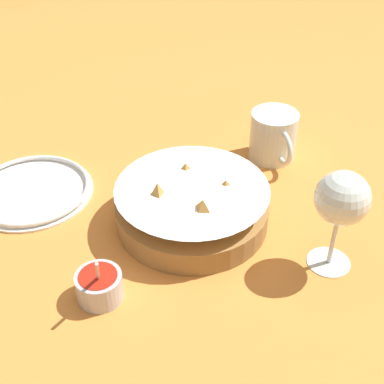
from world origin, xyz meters
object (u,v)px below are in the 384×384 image
at_px(beer_mug, 273,137).
at_px(food_basket, 192,207).
at_px(sauce_cup, 99,285).
at_px(wine_glass, 342,201).
at_px(side_plate, 32,190).

bearing_deg(beer_mug, food_basket, -54.30).
relative_size(food_basket, beer_mug, 1.98).
bearing_deg(beer_mug, sauce_cup, -54.32).
bearing_deg(wine_glass, sauce_cup, -94.46).
relative_size(food_basket, sauce_cup, 2.50).
xyz_separation_m(beer_mug, side_plate, (-0.01, -0.46, -0.04)).
bearing_deg(sauce_cup, beer_mug, 125.68).
bearing_deg(side_plate, sauce_cup, 17.05).
xyz_separation_m(food_basket, sauce_cup, (0.12, -0.17, -0.01)).
height_order(sauce_cup, side_plate, sauce_cup).
distance_m(sauce_cup, side_plate, 0.29).
height_order(food_basket, beer_mug, beer_mug).
bearing_deg(food_basket, beer_mug, 125.70).
height_order(sauce_cup, beer_mug, sauce_cup).
distance_m(food_basket, beer_mug, 0.25).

